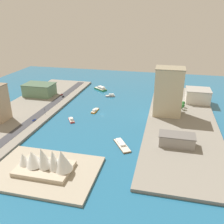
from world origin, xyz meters
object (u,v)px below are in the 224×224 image
water_taxi_orange (95,111)px  carpark_squat_concrete (177,140)px  ferry_green_doubledeck (101,89)px  hotel_broad_white (198,95)px  traffic_light_waterfront (45,110)px  opera_landmark (46,162)px  barge_flat_brown (122,144)px  tugboat_red (71,120)px  terminal_long_green (39,90)px  yacht_sleek_gray (110,96)px  office_block_beige (168,92)px  pickup_red (62,94)px  suv_black (63,96)px  hatchback_blue (34,120)px

water_taxi_orange → carpark_squat_concrete: size_ratio=0.55×
ferry_green_doubledeck → hotel_broad_white: size_ratio=0.72×
ferry_green_doubledeck → water_taxi_orange: ferry_green_doubledeck is taller
traffic_light_waterfront → opera_landmark: opera_landmark is taller
hotel_broad_white → barge_flat_brown: bearing=59.8°
ferry_green_doubledeck → barge_flat_brown: (-61.84, 152.53, -1.03)m
tugboat_red → hotel_broad_white: size_ratio=0.45×
water_taxi_orange → terminal_long_green: 94.38m
barge_flat_brown → traffic_light_waterfront: traffic_light_waterfront is taller
hotel_broad_white → yacht_sleek_gray: bearing=-0.7°
office_block_beige → terminal_long_green: office_block_beige is taller
ferry_green_doubledeck → pickup_red: bearing=44.9°
ferry_green_doubledeck → tugboat_red: size_ratio=1.60×
pickup_red → carpark_squat_concrete: bearing=145.9°
terminal_long_green → suv_black: terminal_long_green is taller
hatchback_blue → hotel_broad_white: bearing=-149.8°
yacht_sleek_gray → office_block_beige: size_ratio=0.26×
water_taxi_orange → terminal_long_green: size_ratio=0.42×
ferry_green_doubledeck → traffic_light_waterfront: bearing=73.1°
water_taxi_orange → opera_landmark: (-0.57, 119.45, 8.28)m
carpark_squat_concrete → suv_black: 173.61m
hotel_broad_white → terminal_long_green: hotel_broad_white is taller
hotel_broad_white → hatchback_blue: 197.03m
water_taxi_orange → tugboat_red: bearing=62.3°
barge_flat_brown → hotel_broad_white: bearing=-120.2°
yacht_sleek_gray → hotel_broad_white: size_ratio=0.45×
yacht_sleek_gray → suv_black: suv_black is taller
hatchback_blue → opera_landmark: size_ratio=0.10×
ferry_green_doubledeck → hotel_broad_white: hotel_broad_white is taller
water_taxi_orange → pickup_red: size_ratio=3.78×
ferry_green_doubledeck → opera_landmark: (-17.11, 202.60, 7.37)m
hotel_broad_white → terminal_long_green: (205.47, 21.79, -0.24)m
water_taxi_orange → opera_landmark: size_ratio=0.39×
hotel_broad_white → terminal_long_green: 206.62m
tugboat_red → pickup_red: size_ratio=3.05×
water_taxi_orange → office_block_beige: bearing=-176.4°
water_taxi_orange → hotel_broad_white: bearing=-155.0°
suv_black → traffic_light_waterfront: bearing=94.6°
water_taxi_orange → traffic_light_waterfront: 56.16m
carpark_squat_concrete → traffic_light_waterfront: 145.20m
barge_flat_brown → pickup_red: pickup_red is taller
terminal_long_green → suv_black: 34.30m
terminal_long_green → hatchback_blue: size_ratio=8.92×
terminal_long_green → tugboat_red: bearing=137.9°
pickup_red → traffic_light_waterfront: (-10.03, 65.90, 3.43)m
pickup_red → opera_landmark: bearing=110.7°
traffic_light_waterfront → opera_landmark: bearing=118.2°
ferry_green_doubledeck → suv_black: 62.83m
barge_flat_brown → office_block_beige: (-35.88, -74.54, 27.38)m
tugboat_red → hotel_broad_white: bearing=-147.3°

